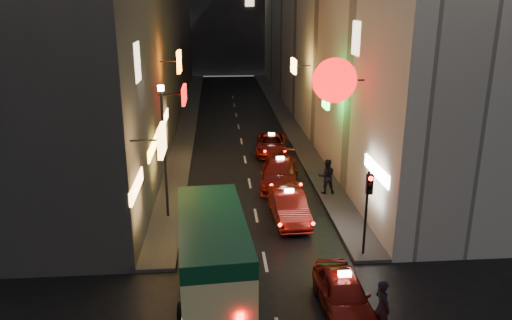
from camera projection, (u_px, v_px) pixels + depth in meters
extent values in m
cube|color=#353230|center=(138.00, 13.00, 40.71)|extent=(6.00, 52.00, 18.00)
cube|color=#FFB159|center=(162.00, 140.00, 18.51)|extent=(0.18, 1.63, 1.07)
cube|color=#F20A0A|center=(184.00, 95.00, 27.86)|extent=(0.18, 2.17, 0.94)
cube|color=#FF620C|center=(179.00, 61.00, 29.06)|extent=(0.18, 1.52, 1.26)
cube|color=#FFB159|center=(136.00, 186.00, 19.49)|extent=(0.10, 3.04, 0.55)
cube|color=#FFBA3F|center=(153.00, 147.00, 24.71)|extent=(0.10, 3.76, 0.55)
cube|color=#FFB159|center=(165.00, 117.00, 31.12)|extent=(0.10, 2.86, 0.55)
cube|color=#FFE5B2|center=(137.00, 62.00, 20.50)|extent=(0.06, 1.30, 1.60)
cube|color=beige|center=(331.00, 12.00, 41.94)|extent=(6.00, 52.00, 18.00)
cylinder|color=#F20A0A|center=(335.00, 80.00, 22.71)|extent=(2.06, 0.18, 2.06)
cube|color=#32FF3E|center=(326.00, 90.00, 26.48)|extent=(0.18, 1.16, 1.96)
cube|color=#FFBA3F|center=(294.00, 66.00, 35.49)|extent=(0.18, 1.76, 1.02)
cube|color=white|center=(377.00, 170.00, 21.28)|extent=(0.10, 3.21, 0.55)
cube|color=#FFE5B2|center=(356.00, 38.00, 23.90)|extent=(0.06, 1.30, 1.60)
cube|color=#403E3C|center=(189.00, 119.00, 43.71)|extent=(1.50, 52.00, 0.15)
cube|color=#403E3C|center=(285.00, 117.00, 44.36)|extent=(1.50, 52.00, 0.15)
cube|color=#F7F09A|center=(213.00, 250.00, 17.45)|extent=(2.70, 6.58, 2.36)
cube|color=#0D4226|center=(212.00, 226.00, 17.17)|extent=(2.72, 6.60, 0.59)
cube|color=black|center=(213.00, 239.00, 17.68)|extent=(2.55, 4.01, 0.54)
cube|color=#FF0A05|center=(240.00, 319.00, 14.61)|extent=(0.19, 0.06, 0.30)
cylinder|color=black|center=(188.00, 253.00, 19.69)|extent=(0.24, 0.82, 0.82)
cylinder|color=black|center=(245.00, 312.00, 15.93)|extent=(0.24, 0.82, 0.82)
imported|color=maroon|center=(344.00, 291.00, 16.45)|extent=(2.04, 4.84, 1.53)
cube|color=white|center=(345.00, 268.00, 16.19)|extent=(0.42, 0.19, 0.16)
imported|color=maroon|center=(289.00, 204.00, 23.41)|extent=(2.26, 5.13, 1.61)
cube|color=white|center=(289.00, 186.00, 23.14)|extent=(0.43, 0.20, 0.16)
sphere|color=#FF0A05|center=(280.00, 225.00, 21.17)|extent=(0.16, 0.16, 0.16)
sphere|color=#FF0A05|center=(313.00, 224.00, 21.28)|extent=(0.16, 0.16, 0.16)
imported|color=maroon|center=(280.00, 170.00, 27.97)|extent=(3.03, 5.67, 1.72)
cube|color=white|center=(280.00, 154.00, 27.68)|extent=(0.44, 0.24, 0.16)
sphere|color=#FF0A05|center=(271.00, 185.00, 25.58)|extent=(0.16, 0.16, 0.16)
sphere|color=#FF0A05|center=(301.00, 184.00, 25.69)|extent=(0.16, 0.16, 0.16)
imported|color=maroon|center=(271.00, 143.00, 33.87)|extent=(2.43, 4.77, 1.46)
cube|color=white|center=(272.00, 131.00, 33.62)|extent=(0.44, 0.23, 0.16)
sphere|color=#FF0A05|center=(265.00, 151.00, 31.84)|extent=(0.16, 0.16, 0.16)
sphere|color=#FF0A05|center=(285.00, 151.00, 31.94)|extent=(0.16, 0.16, 0.16)
imported|color=black|center=(382.00, 303.00, 15.33)|extent=(0.60, 0.76, 2.04)
imported|color=black|center=(327.00, 174.00, 26.24)|extent=(0.82, 0.54, 2.11)
cylinder|color=black|center=(366.00, 213.00, 19.66)|extent=(0.10, 0.10, 3.50)
cube|color=black|center=(370.00, 184.00, 19.09)|extent=(0.26, 0.18, 0.80)
sphere|color=#FF0A05|center=(371.00, 179.00, 18.91)|extent=(0.18, 0.18, 0.18)
sphere|color=black|center=(370.00, 185.00, 18.99)|extent=(0.17, 0.17, 0.17)
sphere|color=black|center=(370.00, 192.00, 19.07)|extent=(0.17, 0.17, 0.17)
cylinder|color=black|center=(165.00, 155.00, 22.83)|extent=(0.12, 0.12, 6.00)
cylinder|color=#FFE5BF|center=(161.00, 88.00, 21.89)|extent=(0.28, 0.28, 0.25)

